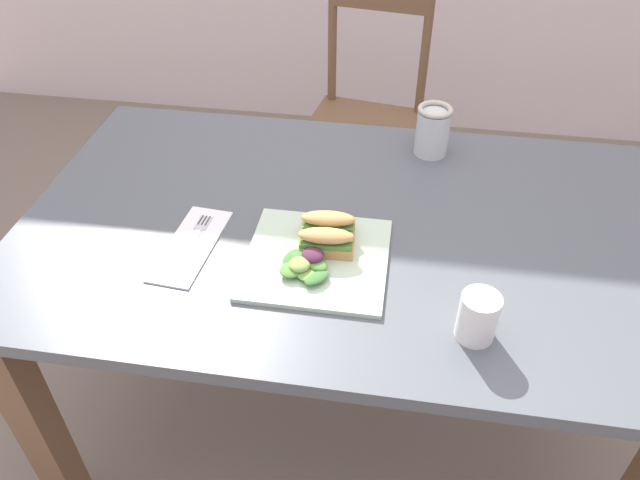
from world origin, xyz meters
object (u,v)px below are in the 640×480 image
sandwich_half_front (326,242)px  mason_jar_iced_tea (432,133)px  chair_wooden_far (365,122)px  sandwich_half_back (328,224)px  dining_table (343,265)px  plate_lunch (317,259)px  fork_on_napkin (194,238)px  cup_extra_side (478,317)px

sandwich_half_front → mason_jar_iced_tea: mason_jar_iced_tea is taller
chair_wooden_far → sandwich_half_back: chair_wooden_far is taller
sandwich_half_front → mason_jar_iced_tea: size_ratio=0.91×
chair_wooden_far → dining_table: bearing=-87.6°
sandwich_half_front → sandwich_half_back: same height
chair_wooden_far → plate_lunch: chair_wooden_far is taller
sandwich_half_back → plate_lunch: bearing=-99.8°
chair_wooden_far → mason_jar_iced_tea: (0.21, -0.65, 0.35)m
sandwich_half_back → fork_on_napkin: 0.28m
sandwich_half_front → cup_extra_side: cup_extra_side is taller
fork_on_napkin → cup_extra_side: cup_extra_side is taller
sandwich_half_back → mason_jar_iced_tea: 0.42m
chair_wooden_far → sandwich_half_back: 1.08m
cup_extra_side → dining_table: bearing=133.3°
sandwich_half_back → cup_extra_side: cup_extra_side is taller
dining_table → chair_wooden_far: size_ratio=1.59×
plate_lunch → mason_jar_iced_tea: size_ratio=2.24×
dining_table → fork_on_napkin: (-0.30, -0.11, 0.12)m
sandwich_half_front → cup_extra_side: size_ratio=1.25×
sandwich_half_back → cup_extra_side: size_ratio=1.25×
sandwich_half_back → cup_extra_side: (0.29, -0.22, 0.01)m
plate_lunch → sandwich_half_front: (0.02, 0.02, 0.03)m
chair_wooden_far → sandwich_half_front: bearing=-89.1°
dining_table → sandwich_half_back: (-0.03, -0.06, 0.16)m
cup_extra_side → plate_lunch: bearing=153.7°
plate_lunch → sandwich_half_back: bearing=80.2°
cup_extra_side → sandwich_half_back: bearing=142.8°
sandwich_half_back → mason_jar_iced_tea: size_ratio=0.91×
fork_on_napkin → cup_extra_side: bearing=-16.9°
dining_table → sandwich_half_back: 0.17m
sandwich_half_back → fork_on_napkin: size_ratio=0.61×
chair_wooden_far → cup_extra_side: bearing=-76.4°
plate_lunch → fork_on_napkin: 0.26m
fork_on_napkin → cup_extra_side: 0.59m
sandwich_half_front → cup_extra_side: bearing=-30.0°
plate_lunch → cup_extra_side: size_ratio=3.07×
sandwich_half_back → fork_on_napkin: sandwich_half_back is taller
fork_on_napkin → cup_extra_side: (0.56, -0.17, 0.04)m
chair_wooden_far → sandwich_half_front: (0.02, -1.08, 0.33)m
dining_table → mason_jar_iced_tea: bearing=61.3°
dining_table → sandwich_half_back: size_ratio=12.24×
fork_on_napkin → mason_jar_iced_tea: size_ratio=1.50×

